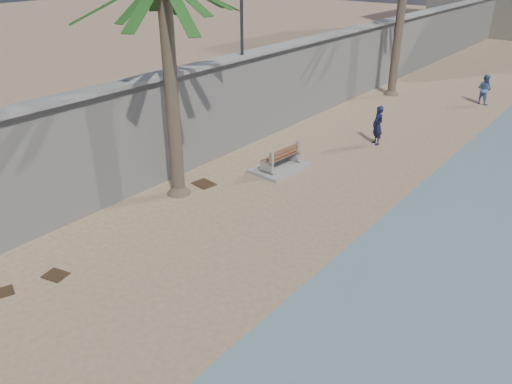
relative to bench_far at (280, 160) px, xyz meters
The scene contains 8 objects.
seawall 9.56m from the bench_far, 106.68° to the left, with size 0.45×70.00×3.50m, color gray.
wall_cap 9.98m from the bench_far, 106.68° to the left, with size 0.80×70.00×0.12m, color gray.
bench_far is the anchor object (origin of this frame).
person_a 4.84m from the bench_far, 71.18° to the left, with size 0.66×0.45×1.83m, color #121633.
person_b 13.71m from the bench_far, 76.49° to the left, with size 0.81×0.63×1.69m, color #476093.
debris_b 9.92m from the bench_far, 95.04° to the right, with size 0.52×0.42×0.03m, color #382616.
debris_c 2.96m from the bench_far, 116.34° to the right, with size 0.71×0.57×0.03m, color #382616.
debris_d 8.73m from the bench_far, 93.31° to the right, with size 0.55×0.44×0.03m, color #382616.
Camera 1 is at (7.09, -2.64, 7.21)m, focal length 35.00 mm.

